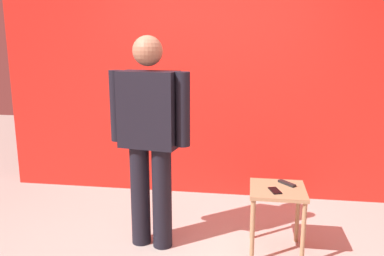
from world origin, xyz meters
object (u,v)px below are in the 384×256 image
Objects in this scene: standing_person at (150,133)px; tv_remote at (287,183)px; side_table at (277,200)px; cell_phone at (275,191)px.

tv_remote is (1.15, 0.13, -0.43)m from standing_person.
cell_phone is (-0.03, -0.07, 0.11)m from side_table.
cell_phone is (1.04, -0.04, -0.44)m from standing_person.
cell_phone is 0.85× the size of tv_remote.
tv_remote reaches higher than cell_phone.
side_table is at bearing -171.20° from tv_remote.
standing_person is at bearing 144.40° from tv_remote.
cell_phone reaches higher than side_table.
tv_remote is (0.08, 0.10, 0.11)m from side_table.
side_table is at bearing 1.74° from standing_person.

